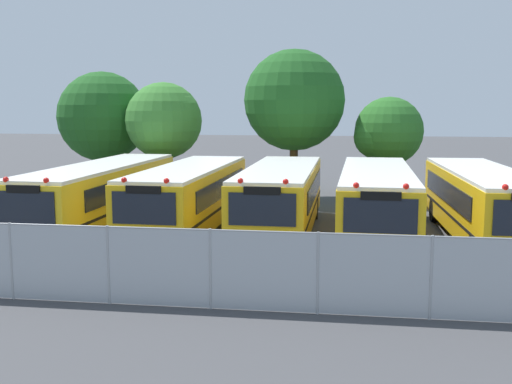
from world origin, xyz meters
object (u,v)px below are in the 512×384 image
tree_0 (101,115)px  school_bus_4 (483,202)px  tree_1 (166,120)px  tree_3 (386,132)px  school_bus_2 (281,197)px  tree_2 (291,99)px  school_bus_3 (376,200)px  school_bus_0 (101,193)px  school_bus_1 (190,196)px

tree_0 → school_bus_4: bearing=-27.3°
tree_1 → tree_3: bearing=1.9°
tree_3 → tree_1: bearing=-178.1°
school_bus_2 → tree_2: (-0.41, 8.73, 3.80)m
school_bus_3 → tree_3: size_ratio=2.06×
tree_1 → school_bus_0: bearing=-92.2°
school_bus_1 → tree_3: bearing=-131.2°
school_bus_2 → tree_3: tree_3 is taller
school_bus_0 → school_bus_4: size_ratio=1.06×
school_bus_2 → tree_1: (-6.85, 8.02, 2.72)m
school_bus_1 → school_bus_4: school_bus_4 is taller
school_bus_2 → school_bus_3: bearing=176.3°
school_bus_0 → tree_1: tree_1 is taller
school_bus_3 → tree_1: size_ratio=1.80×
school_bus_3 → school_bus_2: bearing=-2.5°
school_bus_2 → school_bus_4: bearing=179.4°
tree_0 → school_bus_3: bearing=-33.4°
school_bus_1 → school_bus_3: size_ratio=0.94×
school_bus_0 → school_bus_2: size_ratio=1.13×
school_bus_0 → school_bus_2: 7.16m
school_bus_0 → school_bus_3: 10.70m
school_bus_3 → tree_1: 13.56m
school_bus_0 → school_bus_1: bearing=177.2°
school_bus_3 → school_bus_4: (3.78, 0.12, 0.00)m
school_bus_1 → tree_0: (-7.46, 9.57, 2.94)m
school_bus_2 → tree_3: (4.40, 8.40, 2.12)m
school_bus_1 → school_bus_2: bearing=-174.6°
school_bus_0 → tree_3: (11.56, 8.40, 2.12)m
school_bus_0 → school_bus_1: size_ratio=1.12×
school_bus_0 → school_bus_1: school_bus_1 is taller
school_bus_2 → tree_3: 9.71m
school_bus_3 → tree_2: tree_2 is taller
school_bus_0 → tree_2: bearing=-126.6°
school_bus_3 → school_bus_4: size_ratio=1.01×
tree_2 → tree_3: bearing=-3.9°
school_bus_4 → tree_2: bearing=-50.3°
tree_0 → tree_1: size_ratio=1.11×
school_bus_2 → tree_0: size_ratio=1.52×
school_bus_1 → tree_0: bearing=-50.9°
school_bus_1 → school_bus_3: 7.03m
school_bus_0 → school_bus_4: 14.48m
school_bus_4 → tree_1: bearing=-31.3°
school_bus_3 → tree_3: tree_3 is taller
tree_1 → school_bus_3: bearing=-38.5°
school_bus_1 → school_bus_4: size_ratio=0.95×
school_bus_1 → tree_1: size_ratio=1.70×
tree_0 → tree_1: 4.30m
school_bus_2 → tree_0: tree_0 is taller
school_bus_1 → school_bus_0: bearing=-2.7°
school_bus_0 → tree_0: size_ratio=1.72×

